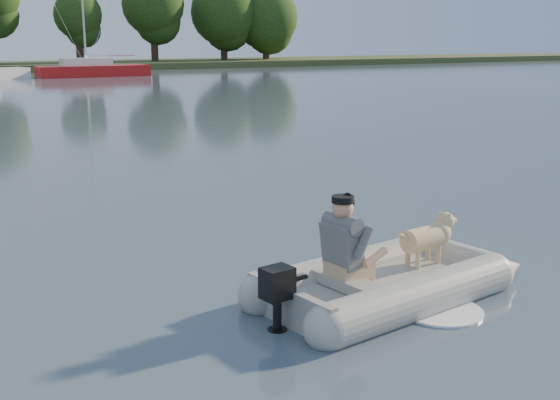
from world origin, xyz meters
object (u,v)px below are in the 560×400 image
man (343,241)px  dog (424,242)px  dinghy (390,247)px  sailboat (92,70)px

man → dog: (1.34, 0.21, -0.26)m
dinghy → dog: bearing=4.6°
dog → man: bearing=-180.0°
dinghy → sailboat: 48.78m
dog → sailboat: (7.77, 47.89, -0.02)m
dog → dinghy: bearing=-175.4°
man → sailboat: sailboat is taller
dinghy → man: man is taller
sailboat → man: bearing=-101.5°
dinghy → man: size_ratio=4.32×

